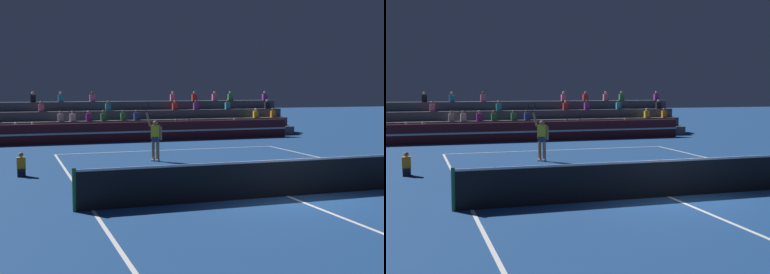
# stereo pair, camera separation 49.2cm
# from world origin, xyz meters

# --- Properties ---
(ground_plane) EXTENTS (120.00, 120.00, 0.00)m
(ground_plane) POSITION_xyz_m (0.00, 0.00, 0.00)
(ground_plane) COLOR navy
(court_lines) EXTENTS (11.10, 23.90, 0.01)m
(court_lines) POSITION_xyz_m (0.00, 0.00, 0.00)
(court_lines) COLOR white
(court_lines) RESTS_ON ground
(tennis_net) EXTENTS (12.00, 0.10, 1.10)m
(tennis_net) POSITION_xyz_m (0.00, 0.00, 0.54)
(tennis_net) COLOR #2D6B38
(tennis_net) RESTS_ON ground
(sponsor_banner_wall) EXTENTS (18.00, 0.26, 1.10)m
(sponsor_banner_wall) POSITION_xyz_m (0.00, 16.73, 0.55)
(sponsor_banner_wall) COLOR #51191E
(sponsor_banner_wall) RESTS_ON ground
(bleacher_stand) EXTENTS (20.36, 3.80, 2.83)m
(bleacher_stand) POSITION_xyz_m (-0.00, 19.90, 0.83)
(bleacher_stand) COLOR #4C515B
(bleacher_stand) RESTS_ON ground
(ball_kid_courtside) EXTENTS (0.30, 0.36, 0.84)m
(ball_kid_courtside) POSITION_xyz_m (-7.09, 6.00, 0.33)
(ball_kid_courtside) COLOR black
(ball_kid_courtside) RESTS_ON ground
(tennis_player) EXTENTS (0.81, 0.55, 2.50)m
(tennis_player) POSITION_xyz_m (-1.69, 8.24, 0.99)
(tennis_player) COLOR #9E7051
(tennis_player) RESTS_ON ground
(tennis_ball) EXTENTS (0.07, 0.07, 0.07)m
(tennis_ball) POSITION_xyz_m (0.88, 6.53, 0.03)
(tennis_ball) COLOR #C6DB33
(tennis_ball) RESTS_ON ground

